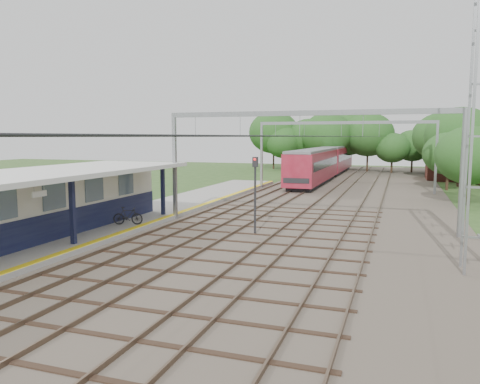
% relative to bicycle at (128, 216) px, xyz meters
% --- Properties ---
extents(ground, '(160.00, 160.00, 0.00)m').
position_rel_bicycle_xyz_m(ground, '(6.13, -11.12, -0.87)').
color(ground, '#2D4C1E').
rests_on(ground, ground).
extents(ballast_bed, '(18.00, 90.00, 0.10)m').
position_rel_bicycle_xyz_m(ballast_bed, '(10.13, 18.88, -0.82)').
color(ballast_bed, '#473D33').
rests_on(ballast_bed, ground).
extents(platform, '(5.00, 52.00, 0.35)m').
position_rel_bicycle_xyz_m(platform, '(-1.37, 2.88, -0.70)').
color(platform, gray).
rests_on(platform, ground).
extents(yellow_stripe, '(0.45, 52.00, 0.01)m').
position_rel_bicycle_xyz_m(yellow_stripe, '(0.88, 2.88, -0.52)').
color(yellow_stripe, yellow).
rests_on(yellow_stripe, platform).
extents(station_building, '(3.41, 18.00, 3.40)m').
position_rel_bicycle_xyz_m(station_building, '(-2.75, -4.12, 1.17)').
color(station_building, beige).
rests_on(station_building, platform).
extents(canopy, '(6.40, 20.00, 3.44)m').
position_rel_bicycle_xyz_m(canopy, '(-1.64, -5.12, 2.77)').
color(canopy, '#111536').
rests_on(canopy, platform).
extents(rail_tracks, '(11.80, 88.00, 0.15)m').
position_rel_bicycle_xyz_m(rail_tracks, '(7.63, 18.88, -0.70)').
color(rail_tracks, brown).
rests_on(rail_tracks, ballast_bed).
extents(catenary_system, '(17.22, 88.00, 7.00)m').
position_rel_bicycle_xyz_m(catenary_system, '(9.52, 14.16, 4.64)').
color(catenary_system, gray).
rests_on(catenary_system, ground).
extents(tree_band, '(31.72, 30.88, 8.82)m').
position_rel_bicycle_xyz_m(tree_band, '(9.97, 46.00, 4.05)').
color(tree_band, '#382619').
rests_on(tree_band, ground).
extents(house_far, '(8.00, 6.12, 8.66)m').
position_rel_bicycle_xyz_m(house_far, '(22.13, 40.88, 2.36)').
color(house_far, brown).
rests_on(house_far, ground).
extents(bicycle, '(1.81, 1.02, 1.05)m').
position_rel_bicycle_xyz_m(bicycle, '(0.00, 0.00, 0.00)').
color(bicycle, black).
rests_on(bicycle, platform).
extents(train, '(3.02, 37.63, 3.96)m').
position_rel_bicycle_xyz_m(train, '(5.63, 39.15, 1.33)').
color(train, black).
rests_on(train, ballast_bed).
extents(signal_post, '(0.32, 0.28, 4.38)m').
position_rel_bicycle_xyz_m(signal_post, '(7.48, 1.04, 1.89)').
color(signal_post, black).
rests_on(signal_post, ground).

